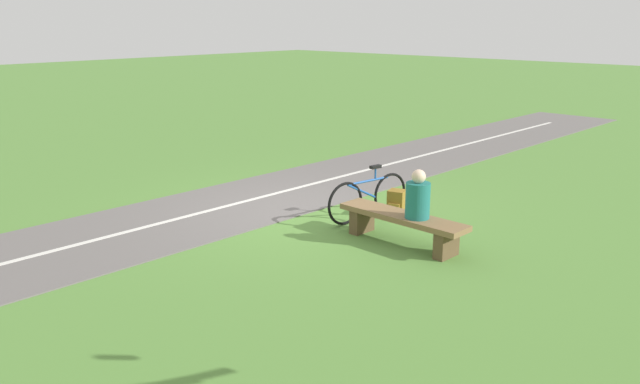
{
  "coord_description": "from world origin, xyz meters",
  "views": [
    {
      "loc": [
        -7.27,
        7.39,
        3.16
      ],
      "look_at": [
        -1.6,
        1.3,
        0.9
      ],
      "focal_mm": 36.07,
      "sensor_mm": 36.0,
      "label": 1
    }
  ],
  "objects_px": {
    "bench": "(402,223)",
    "backpack": "(397,204)",
    "person_seated": "(418,198)",
    "bicycle": "(368,197)"
  },
  "relations": [
    {
      "from": "person_seated",
      "to": "bicycle",
      "type": "distance_m",
      "value": 1.53
    },
    {
      "from": "bicycle",
      "to": "backpack",
      "type": "height_order",
      "value": "bicycle"
    },
    {
      "from": "bicycle",
      "to": "backpack",
      "type": "distance_m",
      "value": 0.51
    },
    {
      "from": "bench",
      "to": "backpack",
      "type": "bearing_deg",
      "value": -48.81
    },
    {
      "from": "bench",
      "to": "backpack",
      "type": "xyz_separation_m",
      "value": [
        0.84,
        -1.01,
        -0.1
      ]
    },
    {
      "from": "bicycle",
      "to": "backpack",
      "type": "bearing_deg",
      "value": 156.68
    },
    {
      "from": "person_seated",
      "to": "bicycle",
      "type": "bearing_deg",
      "value": -22.37
    },
    {
      "from": "bench",
      "to": "bicycle",
      "type": "distance_m",
      "value": 1.25
    },
    {
      "from": "bench",
      "to": "person_seated",
      "type": "bearing_deg",
      "value": -180.0
    },
    {
      "from": "bench",
      "to": "person_seated",
      "type": "xyz_separation_m",
      "value": [
        -0.25,
        0.01,
        0.42
      ]
    }
  ]
}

